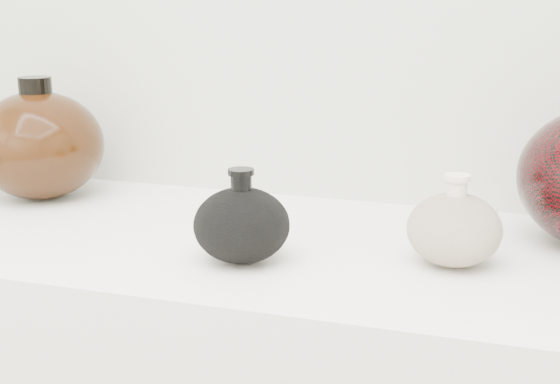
% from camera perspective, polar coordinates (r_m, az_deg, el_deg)
% --- Properties ---
extents(black_gourd_vase, '(0.13, 0.13, 0.12)m').
position_cam_1_polar(black_gourd_vase, '(1.01, -2.82, -2.37)').
color(black_gourd_vase, black).
rests_on(black_gourd_vase, display_counter).
extents(cream_gourd_vase, '(0.14, 0.14, 0.12)m').
position_cam_1_polar(cream_gourd_vase, '(1.02, 12.63, -2.64)').
color(cream_gourd_vase, beige).
rests_on(cream_gourd_vase, display_counter).
extents(left_round_pot, '(0.24, 0.24, 0.21)m').
position_cam_1_polar(left_round_pot, '(1.38, -17.18, 3.33)').
color(left_round_pot, black).
rests_on(left_round_pot, display_counter).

